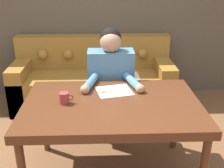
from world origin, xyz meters
name	(u,v)px	position (x,y,z in m)	size (l,w,h in m)	color
wall_back	(97,1)	(0.00, 1.95, 1.30)	(8.00, 0.06, 2.60)	brown
dining_table	(112,110)	(0.14, 0.10, 0.65)	(1.41, 0.93, 0.72)	#562D19
couch	(93,81)	(-0.06, 1.57, 0.32)	(2.04, 0.77, 0.88)	olive
person	(111,85)	(0.15, 0.71, 0.61)	(0.55, 0.62, 1.19)	#33281E
pattern_paper_main	(114,91)	(0.16, 0.32, 0.72)	(0.34, 0.31, 0.00)	beige
scissors	(108,92)	(0.10, 0.29, 0.72)	(0.21, 0.10, 0.01)	silver
mug	(64,98)	(-0.24, 0.10, 0.77)	(0.11, 0.08, 0.09)	#9E3833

